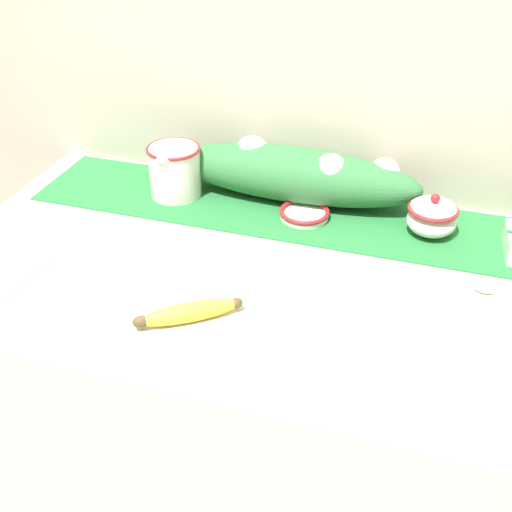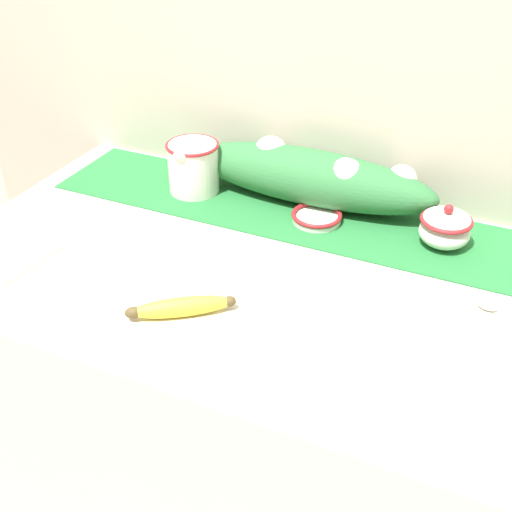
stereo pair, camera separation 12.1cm
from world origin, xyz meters
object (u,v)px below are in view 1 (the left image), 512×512
spoon (476,287)px  small_dish (304,213)px  banana (189,312)px  cream_pitcher (175,169)px  sugar_bowl (432,217)px

spoon → small_dish: bearing=171.8°
banana → spoon: banana is taller
cream_pitcher → small_dish: size_ratio=1.30×
small_dish → sugar_bowl: bearing=3.5°
small_dish → cream_pitcher: bearing=176.8°
sugar_bowl → small_dish: sugar_bowl is taller
sugar_bowl → banana: (-0.38, -0.42, -0.03)m
sugar_bowl → small_dish: (-0.27, -0.02, -0.03)m
sugar_bowl → banana: size_ratio=0.61×
cream_pitcher → banana: cream_pitcher is taller
sugar_bowl → banana: bearing=-131.9°
cream_pitcher → sugar_bowl: bearing=-0.1°
sugar_bowl → spoon: 0.20m
cream_pitcher → small_dish: cream_pitcher is taller
cream_pitcher → sugar_bowl: cream_pitcher is taller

